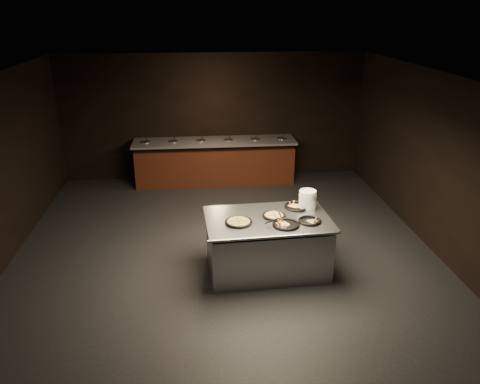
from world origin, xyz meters
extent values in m
cube|color=black|center=(0.00, 0.00, -0.01)|extent=(7.00, 8.00, 0.01)
cube|color=black|center=(0.00, 0.00, 2.90)|extent=(7.00, 8.00, 0.01)
cube|color=black|center=(0.00, 4.00, 1.45)|extent=(7.00, 0.01, 2.90)
cube|color=black|center=(0.00, -4.00, 1.45)|extent=(7.00, 0.01, 2.90)
cube|color=black|center=(3.50, 0.00, 1.45)|extent=(0.01, 8.00, 2.90)
cube|color=#501F13|center=(0.00, 3.58, 0.43)|extent=(3.60, 0.75, 0.85)
cube|color=slate|center=(0.00, 3.58, 0.97)|extent=(3.70, 0.83, 0.05)
cube|color=#3B160D|center=(0.00, 3.58, 0.04)|extent=(3.60, 0.69, 0.08)
cylinder|color=#AAADB2|center=(-1.55, 3.58, 0.98)|extent=(0.22, 0.22, 0.08)
cylinder|color=#55712D|center=(-1.55, 3.58, 1.00)|extent=(0.19, 0.19, 0.02)
cylinder|color=black|center=(-1.52, 3.56, 1.09)|extent=(0.04, 0.10, 0.19)
cylinder|color=#AAADB2|center=(-0.93, 3.58, 0.98)|extent=(0.22, 0.22, 0.08)
cylinder|color=#55712D|center=(-0.93, 3.58, 1.00)|extent=(0.19, 0.19, 0.02)
cylinder|color=black|center=(-0.90, 3.56, 1.09)|extent=(0.04, 0.10, 0.19)
cylinder|color=#AAADB2|center=(-0.31, 3.58, 0.98)|extent=(0.22, 0.22, 0.08)
cylinder|color=#55712D|center=(-0.31, 3.58, 1.00)|extent=(0.19, 0.19, 0.02)
cylinder|color=black|center=(-0.28, 3.56, 1.09)|extent=(0.04, 0.10, 0.19)
cylinder|color=#AAADB2|center=(0.31, 3.58, 0.98)|extent=(0.22, 0.22, 0.08)
cylinder|color=#55712D|center=(0.31, 3.58, 1.00)|extent=(0.19, 0.19, 0.02)
cylinder|color=black|center=(0.34, 3.56, 1.09)|extent=(0.04, 0.10, 0.19)
cylinder|color=#AAADB2|center=(0.93, 3.58, 0.98)|extent=(0.22, 0.22, 0.08)
cylinder|color=#55712D|center=(0.93, 3.58, 1.00)|extent=(0.19, 0.19, 0.02)
cylinder|color=black|center=(0.96, 3.56, 1.09)|extent=(0.04, 0.10, 0.19)
cylinder|color=#AAADB2|center=(1.55, 3.58, 0.98)|extent=(0.22, 0.22, 0.08)
cylinder|color=#55712D|center=(1.55, 3.58, 1.00)|extent=(0.19, 0.19, 0.02)
cylinder|color=black|center=(1.58, 3.56, 1.09)|extent=(0.04, 0.10, 0.19)
cube|color=#AAADB2|center=(0.61, -0.45, 0.40)|extent=(1.84, 1.18, 0.80)
cube|color=#AAADB2|center=(0.61, -0.45, 0.87)|extent=(1.92, 1.26, 0.04)
cylinder|color=#AAADB2|center=(0.61, -1.03, 0.87)|extent=(1.87, 0.14, 0.04)
cylinder|color=white|center=(1.29, -0.12, 1.04)|extent=(0.27, 0.27, 0.28)
cylinder|color=black|center=(0.15, -0.57, 0.90)|extent=(0.38, 0.38, 0.01)
torus|color=black|center=(0.15, -0.57, 0.92)|extent=(0.40, 0.40, 0.04)
torus|color=olive|center=(0.15, -0.57, 0.92)|extent=(0.34, 0.34, 0.03)
cylinder|color=tan|center=(0.15, -0.57, 0.92)|extent=(0.30, 0.30, 0.02)
cube|color=black|center=(0.15, -0.57, 0.93)|extent=(0.01, 0.30, 0.00)
cube|color=black|center=(0.15, -0.57, 0.93)|extent=(0.30, 0.01, 0.00)
cylinder|color=black|center=(0.71, -0.41, 0.90)|extent=(0.33, 0.33, 0.01)
torus|color=black|center=(0.71, -0.41, 0.92)|extent=(0.35, 0.35, 0.04)
torus|color=olive|center=(0.71, -0.41, 0.92)|extent=(0.29, 0.29, 0.03)
cylinder|color=gold|center=(0.71, -0.41, 0.92)|extent=(0.25, 0.25, 0.02)
cube|color=black|center=(0.71, -0.41, 0.93)|extent=(0.04, 0.24, 0.00)
cube|color=black|center=(0.71, -0.41, 0.93)|extent=(0.24, 0.04, 0.00)
cylinder|color=black|center=(1.12, -0.10, 0.90)|extent=(0.36, 0.36, 0.01)
torus|color=black|center=(1.12, -0.10, 0.92)|extent=(0.38, 0.38, 0.04)
cylinder|color=black|center=(0.83, -0.72, 0.90)|extent=(0.38, 0.38, 0.01)
torus|color=black|center=(0.83, -0.72, 0.92)|extent=(0.40, 0.40, 0.04)
cylinder|color=black|center=(1.20, -0.63, 0.90)|extent=(0.32, 0.32, 0.01)
torus|color=black|center=(1.20, -0.63, 0.92)|extent=(0.34, 0.34, 0.04)
cube|color=#AAADB2|center=(0.70, -0.40, 0.92)|extent=(0.14, 0.15, 0.00)
cylinder|color=black|center=(0.77, -0.56, 1.00)|extent=(0.09, 0.21, 0.15)
cylinder|color=#AAADB2|center=(0.73, -0.48, 0.95)|extent=(0.05, 0.11, 0.09)
cube|color=#AAADB2|center=(0.77, -0.80, 0.92)|extent=(0.13, 0.12, 0.00)
cylinder|color=black|center=(0.62, -0.76, 0.99)|extent=(0.20, 0.09, 0.13)
cylinder|color=#AAADB2|center=(0.69, -0.78, 0.94)|extent=(0.10, 0.04, 0.08)
camera|label=1|loc=(-0.43, -6.75, 3.88)|focal=35.00mm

